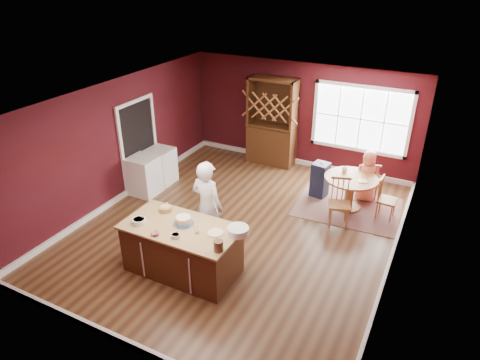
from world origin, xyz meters
name	(u,v)px	position (x,y,z in m)	size (l,w,h in m)	color
room_shell	(240,167)	(0.00, 0.00, 1.35)	(7.00, 7.00, 7.00)	brown
window	(361,119)	(1.50, 3.47, 1.50)	(2.36, 0.10, 1.66)	white
doorway	(139,146)	(-2.97, 0.60, 1.02)	(0.08, 1.26, 2.13)	white
kitchen_island	(182,250)	(-0.25, -1.70, 0.44)	(1.99, 1.04, 0.92)	#3D260F
dining_table	(350,186)	(1.79, 1.77, 0.53)	(1.15, 1.15, 0.75)	brown
baker	(207,207)	(-0.21, -0.90, 0.90)	(0.66, 0.43, 1.80)	silver
layer_cake	(183,221)	(-0.24, -1.62, 0.99)	(0.36, 0.36, 0.14)	white
bowl_blue	(139,221)	(-0.93, -1.94, 0.96)	(0.23, 0.23, 0.09)	silver
bowl_yellow	(166,209)	(-0.77, -1.40, 0.96)	(0.23, 0.23, 0.09)	#AA864B
bowl_pink	(155,234)	(-0.47, -2.10, 0.94)	(0.14, 0.14, 0.05)	white
bowl_olive	(176,236)	(-0.14, -2.00, 0.95)	(0.15, 0.15, 0.06)	beige
drinking_glass	(196,229)	(0.09, -1.74, 1.00)	(0.08, 0.08, 0.16)	white
dinner_plate	(215,233)	(0.37, -1.60, 0.93)	(0.27, 0.27, 0.02)	beige
white_tub	(238,231)	(0.71, -1.46, 0.98)	(0.36, 0.36, 0.12)	white
stoneware_crock	(218,246)	(0.65, -2.00, 1.01)	(0.15, 0.15, 0.18)	#442D1D
rug	(347,207)	(1.79, 1.77, 0.01)	(2.22, 1.71, 0.01)	brown
chair_east	(387,198)	(2.59, 1.71, 0.47)	(0.39, 0.37, 0.93)	brown
chair_south	(340,203)	(1.76, 1.00, 0.51)	(0.43, 0.41, 1.03)	brown
chair_north	(371,179)	(2.09, 2.49, 0.45)	(0.38, 0.36, 0.91)	olive
seated_woman	(367,176)	(2.03, 2.30, 0.60)	(0.59, 0.38, 1.20)	#EF8A6A
high_chair	(320,179)	(1.04, 2.01, 0.43)	(0.35, 0.35, 0.86)	#1A1D34
toddler	(323,162)	(1.04, 2.12, 0.81)	(0.18, 0.14, 0.26)	#8CA5BF
table_plate	(363,181)	(2.05, 1.69, 0.76)	(0.21, 0.21, 0.02)	beige
table_cup	(345,170)	(1.58, 1.97, 0.80)	(0.12, 0.12, 0.10)	silver
hutch	(272,122)	(-0.71, 3.22, 1.15)	(1.26, 0.52, 2.30)	black
washer	(144,176)	(-2.64, 0.28, 0.45)	(0.62, 0.60, 0.91)	silver
dryer	(161,166)	(-2.64, 0.92, 0.44)	(0.60, 0.58, 0.87)	white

